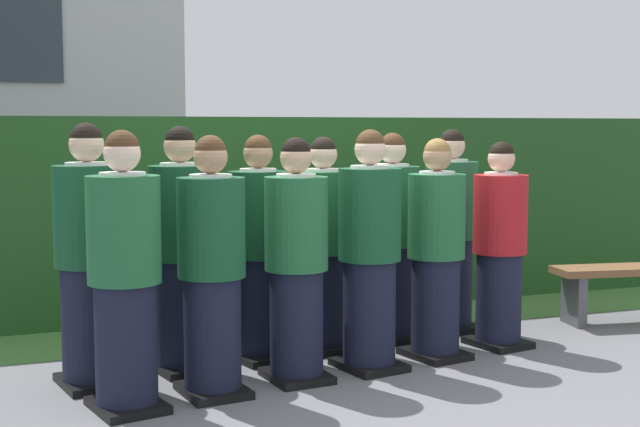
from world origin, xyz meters
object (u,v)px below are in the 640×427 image
at_px(student_front_row_3, 370,256).
at_px(student_rear_row_1, 181,255).
at_px(student_rear_row_2, 259,254).
at_px(student_front_row_0, 125,278).
at_px(student_front_row_2, 296,266).
at_px(student_rear_row_5, 451,235).
at_px(student_rear_row_0, 89,262).
at_px(student_rear_row_3, 323,250).
at_px(student_front_row_1, 212,273).
at_px(wooden_bench, 634,281).
at_px(student_front_row_4, 436,254).
at_px(student_in_red_blazer, 500,250).
at_px(student_rear_row_4, 392,242).

xyz_separation_m(student_front_row_3, student_rear_row_1, (-1.20, 0.41, 0.01)).
bearing_deg(student_rear_row_2, student_front_row_0, -142.08).
distance_m(student_front_row_2, student_rear_row_2, 0.59).
xyz_separation_m(student_front_row_3, student_rear_row_5, (1.09, 0.85, 0.00)).
xyz_separation_m(student_rear_row_0, student_rear_row_2, (1.18, 0.24, -0.04)).
bearing_deg(student_rear_row_3, student_front_row_1, -142.44).
height_order(student_rear_row_5, wooden_bench, student_rear_row_5).
distance_m(student_front_row_4, student_in_red_blazer, 0.61).
bearing_deg(student_in_red_blazer, student_front_row_3, -168.54).
bearing_deg(student_rear_row_4, student_in_red_blazer, -35.20).
relative_size(student_front_row_1, student_rear_row_0, 0.95).
distance_m(student_front_row_3, student_rear_row_1, 1.27).
height_order(student_front_row_1, student_front_row_4, student_front_row_1).
distance_m(student_front_row_4, student_rear_row_1, 1.79).
xyz_separation_m(student_rear_row_0, student_rear_row_4, (2.31, 0.44, -0.04)).
relative_size(student_front_row_0, student_rear_row_4, 1.02).
xyz_separation_m(student_front_row_0, wooden_bench, (4.36, 0.86, -0.43)).
bearing_deg(student_rear_row_2, student_front_row_4, -18.12).
xyz_separation_m(student_rear_row_2, student_rear_row_4, (1.13, 0.21, 0.00)).
xyz_separation_m(student_front_row_1, student_rear_row_4, (1.63, 0.91, 0.00)).
bearing_deg(student_front_row_1, student_rear_row_2, 54.17).
bearing_deg(student_rear_row_5, student_in_red_blazer, -82.77).
bearing_deg(wooden_bench, student_rear_row_0, -176.36).
distance_m(student_front_row_0, student_rear_row_0, 0.59).
height_order(student_rear_row_1, wooden_bench, student_rear_row_1).
xyz_separation_m(student_front_row_2, student_rear_row_5, (1.64, 0.93, 0.02)).
bearing_deg(student_rear_row_3, student_rear_row_2, -170.34).
relative_size(student_front_row_1, student_rear_row_2, 1.00).
height_order(student_in_red_blazer, student_rear_row_0, student_rear_row_0).
bearing_deg(student_rear_row_4, student_front_row_4, -83.65).
relative_size(student_front_row_4, student_rear_row_3, 0.99).
xyz_separation_m(student_front_row_3, student_front_row_4, (0.56, 0.11, -0.03)).
bearing_deg(student_rear_row_1, student_front_row_4, -9.81).
distance_m(student_front_row_1, student_rear_row_1, 0.62).
relative_size(student_in_red_blazer, student_rear_row_2, 0.97).
distance_m(student_front_row_2, student_front_row_4, 1.13).
height_order(student_rear_row_3, student_rear_row_5, student_rear_row_5).
xyz_separation_m(student_front_row_0, student_rear_row_1, (0.48, 0.73, 0.01)).
xyz_separation_m(student_front_row_2, student_in_red_blazer, (1.72, 0.32, -0.02)).
bearing_deg(student_rear_row_0, student_front_row_0, -76.56).
bearing_deg(student_front_row_0, student_rear_row_2, 37.92).
xyz_separation_m(student_front_row_3, student_rear_row_0, (-1.82, 0.26, 0.02)).
height_order(student_front_row_3, student_rear_row_4, student_front_row_3).
distance_m(student_front_row_1, student_rear_row_2, 0.86).
xyz_separation_m(student_front_row_0, student_rear_row_4, (2.17, 1.02, -0.01)).
height_order(student_front_row_3, student_rear_row_1, student_rear_row_1).
xyz_separation_m(student_rear_row_0, student_rear_row_5, (2.90, 0.58, -0.02)).
bearing_deg(wooden_bench, student_rear_row_5, 169.44).
height_order(student_front_row_2, student_front_row_3, student_front_row_3).
bearing_deg(student_rear_row_4, student_rear_row_0, -169.13).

